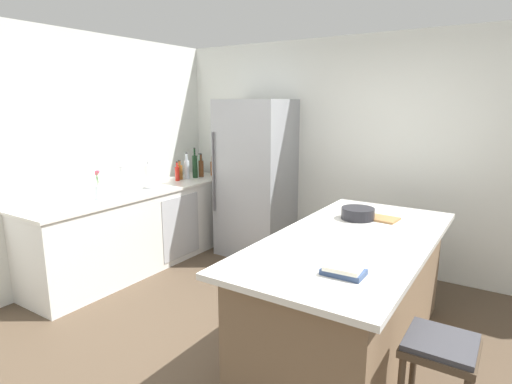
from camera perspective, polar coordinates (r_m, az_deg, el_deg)
name	(u,v)px	position (r m, az deg, el deg)	size (l,w,h in m)	color
ground_plane	(256,355)	(3.38, -0.04, -21.49)	(7.20, 7.20, 0.00)	#4C3D2D
wall_rear	(363,154)	(4.89, 14.49, 5.08)	(6.00, 0.10, 2.60)	silver
wall_left	(52,161)	(4.66, -26.32, 3.87)	(0.10, 6.00, 2.60)	silver
counter_run_left	(141,228)	(4.98, -15.57, -4.82)	(0.66, 2.69, 0.91)	silver
kitchen_island	(350,293)	(3.31, 12.87, -13.44)	(1.07, 2.27, 0.91)	#7A6047
refrigerator	(256,179)	(5.11, -0.04, 1.86)	(0.83, 0.71, 1.91)	#93969B
bar_stool	(439,361)	(2.52, 23.92, -20.54)	(0.36, 0.36, 0.68)	#473828
sink_faucet	(122,178)	(4.76, -18.03, 1.80)	(0.15, 0.05, 0.30)	silver
flower_vase	(98,190)	(4.49, -20.89, 0.21)	(0.09, 0.09, 0.31)	silver
paper_towel_roll	(148,177)	(4.93, -14.64, 2.05)	(0.14, 0.14, 0.31)	gray
vinegar_bottle	(212,168)	(5.66, -6.02, 3.33)	(0.06, 0.06, 0.26)	#994C23
gin_bottle	(200,166)	(5.67, -7.71, 3.51)	(0.08, 0.08, 0.30)	#8CB79E
syrup_bottle	(201,168)	(5.55, -7.57, 3.33)	(0.07, 0.07, 0.31)	#5B3319
wine_bottle	(195,166)	(5.50, -8.42, 3.56)	(0.07, 0.07, 0.39)	#19381E
soda_bottle	(187,168)	(5.46, -9.52, 3.24)	(0.07, 0.07, 0.34)	silver
whiskey_bottle	(180,172)	(5.42, -10.48, 2.76)	(0.08, 0.08, 0.25)	brown
hot_sauce_bottle	(177,173)	(5.33, -10.80, 2.57)	(0.05, 0.05, 0.24)	red
cookbook_stack	(344,270)	(2.46, 11.99, -10.44)	(0.24, 0.18, 0.06)	#334770
mixing_bowl	(358,213)	(3.62, 13.85, -2.88)	(0.28, 0.28, 0.10)	black
cutting_board	(376,218)	(3.68, 16.23, -3.40)	(0.38, 0.23, 0.02)	#9E7042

